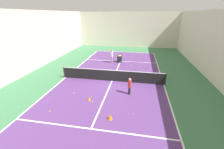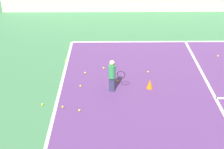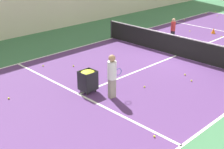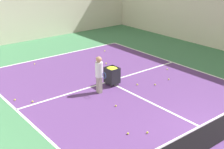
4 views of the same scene
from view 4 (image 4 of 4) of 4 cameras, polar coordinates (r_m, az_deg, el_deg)
line_baseline_far at (r=19.12m, az=-10.36°, el=3.39°), size 9.24×0.10×0.00m
line_service_far at (r=15.00m, az=-0.73°, el=-1.32°), size 9.24×0.10×0.00m
coach_at_net at (r=13.51m, az=-2.36°, el=0.40°), size 0.37×0.68×1.68m
ball_cart at (r=14.43m, az=0.00°, el=0.39°), size 0.55×0.60×0.88m
tennis_ball_0 at (r=17.39m, az=-1.08°, el=2.04°), size 0.07×0.07×0.07m
tennis_ball_1 at (r=19.66m, az=-1.34°, el=4.34°), size 0.07×0.07×0.07m
tennis_ball_7 at (r=12.62m, az=0.70°, el=-5.74°), size 0.07×0.07×0.07m
tennis_ball_11 at (r=18.37m, az=-2.82°, el=3.08°), size 0.07×0.07×0.07m
tennis_ball_15 at (r=13.73m, az=-17.35°, el=-4.44°), size 0.07×0.07×0.07m
tennis_ball_18 at (r=14.65m, az=4.63°, el=-1.83°), size 0.07×0.07×0.07m
tennis_ball_25 at (r=16.78m, az=10.07°, el=0.97°), size 0.07×0.07×0.07m
tennis_ball_27 at (r=10.93m, az=6.48°, el=-10.50°), size 0.07×0.07×0.07m
tennis_ball_28 at (r=17.83m, az=-13.96°, el=1.88°), size 0.07×0.07×0.07m
tennis_ball_29 at (r=14.73m, az=7.87°, el=-1.82°), size 0.07×0.07×0.07m
tennis_ball_30 at (r=13.39m, az=-14.33°, el=-4.79°), size 0.07×0.07×0.07m
tennis_ball_31 at (r=10.83m, az=2.93°, el=-10.72°), size 0.07×0.07×0.07m
tennis_ball_33 at (r=15.45m, az=10.33°, el=-0.85°), size 0.07×0.07×0.07m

